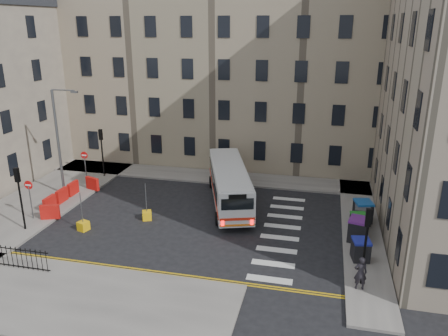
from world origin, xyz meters
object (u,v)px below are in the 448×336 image
at_px(wheelie_bin_c, 358,223).
at_px(pedestrian, 361,273).
at_px(bollard_yellow, 147,215).
at_px(wheelie_bin_e, 363,211).
at_px(wheelie_bin_a, 361,249).
at_px(bollard_chevron, 83,226).
at_px(streetlamp, 58,141).
at_px(wheelie_bin_d, 362,216).
at_px(wheelie_bin_b, 358,229).
at_px(bus, 229,183).

bearing_deg(wheelie_bin_c, pedestrian, -99.60).
height_order(wheelie_bin_c, bollard_yellow, wheelie_bin_c).
relative_size(wheelie_bin_e, pedestrian, 0.84).
xyz_separation_m(wheelie_bin_a, bollard_chevron, (-17.08, -0.03, -0.45)).
height_order(streetlamp, wheelie_bin_d, streetlamp).
height_order(wheelie_bin_c, wheelie_bin_e, wheelie_bin_e).
bearing_deg(wheelie_bin_e, wheelie_bin_b, -112.34).
relative_size(pedestrian, bollard_chevron, 2.94).
bearing_deg(streetlamp, wheelie_bin_b, -7.18).
bearing_deg(wheelie_bin_e, bus, 158.72).
bearing_deg(wheelie_bin_c, bus, 153.84).
height_order(bus, wheelie_bin_c, bus).
relative_size(wheelie_bin_d, bollard_chevron, 2.08).
relative_size(bus, pedestrian, 5.87).
xyz_separation_m(wheelie_bin_d, wheelie_bin_e, (0.08, 0.65, 0.07)).
relative_size(wheelie_bin_b, wheelie_bin_e, 1.02).
distance_m(streetlamp, wheelie_bin_e, 22.38).
distance_m(streetlamp, bollard_yellow, 9.28).
bearing_deg(bollard_yellow, bus, 40.01).
bearing_deg(bus, wheelie_bin_a, -54.12).
relative_size(wheelie_bin_b, wheelie_bin_d, 1.20).
height_order(bus, wheelie_bin_b, bus).
bearing_deg(wheelie_bin_d, bollard_yellow, -168.87).
relative_size(wheelie_bin_d, wheelie_bin_e, 0.84).
xyz_separation_m(wheelie_bin_a, wheelie_bin_e, (0.43, 5.23, 0.09)).
distance_m(streetlamp, wheelie_bin_d, 22.32).
distance_m(wheelie_bin_c, bollard_yellow, 13.82).
xyz_separation_m(wheelie_bin_a, wheelie_bin_d, (0.36, 4.58, 0.03)).
height_order(streetlamp, wheelie_bin_a, streetlamp).
bearing_deg(wheelie_bin_e, wheelie_bin_a, -108.46).
distance_m(wheelie_bin_b, wheelie_bin_d, 2.31).
distance_m(wheelie_bin_a, wheelie_bin_c, 3.41).
relative_size(streetlamp, bollard_yellow, 13.57).
height_order(wheelie_bin_a, wheelie_bin_c, wheelie_bin_c).
xyz_separation_m(wheelie_bin_b, wheelie_bin_d, (0.37, 2.28, -0.09)).
bearing_deg(bollard_chevron, pedestrian, -9.89).
distance_m(wheelie_bin_d, bollard_chevron, 18.04).
xyz_separation_m(bus, pedestrian, (8.71, -9.44, -0.57)).
bearing_deg(pedestrian, wheelie_bin_b, -102.06).
height_order(wheelie_bin_b, bollard_yellow, wheelie_bin_b).
bearing_deg(bollard_yellow, bollard_chevron, -143.76).
height_order(pedestrian, bollard_yellow, pedestrian).
bearing_deg(wheelie_bin_e, wheelie_bin_c, -115.66).
bearing_deg(pedestrian, bollard_chevron, -19.84).
bearing_deg(wheelie_bin_d, bus, 170.91).
bearing_deg(wheelie_bin_e, wheelie_bin_d, -110.36).
bearing_deg(wheelie_bin_c, streetlamp, 168.40).
bearing_deg(wheelie_bin_d, wheelie_bin_c, -102.36).
height_order(wheelie_bin_b, wheelie_bin_c, wheelie_bin_b).
bearing_deg(wheelie_bin_a, wheelie_bin_b, 80.83).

